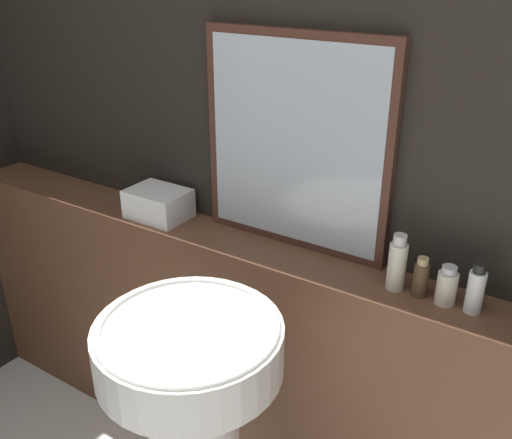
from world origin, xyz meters
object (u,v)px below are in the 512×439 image
(shampoo_bottle, at_px, (397,264))
(body_wash_bottle, at_px, (476,290))
(lotion_bottle, at_px, (447,286))
(towel_stack, at_px, (158,204))
(mirror, at_px, (295,144))
(conditioner_bottle, at_px, (421,278))
(pedestal_sink, at_px, (194,421))

(shampoo_bottle, bearing_deg, body_wash_bottle, -0.00)
(shampoo_bottle, distance_m, lotion_bottle, 0.14)
(shampoo_bottle, xyz_separation_m, lotion_bottle, (0.14, 0.00, -0.02))
(towel_stack, xyz_separation_m, lotion_bottle, (1.00, 0.00, 0.00))
(lotion_bottle, bearing_deg, mirror, 170.94)
(mirror, relative_size, lotion_bottle, 5.93)
(towel_stack, distance_m, shampoo_bottle, 0.86)
(mirror, xyz_separation_m, conditioner_bottle, (0.44, -0.08, -0.27))
(mirror, xyz_separation_m, lotion_bottle, (0.51, -0.08, -0.28))
(mirror, distance_m, conditioner_bottle, 0.52)
(mirror, bearing_deg, conditioner_bottle, -10.46)
(pedestal_sink, height_order, body_wash_bottle, body_wash_bottle)
(pedestal_sink, bearing_deg, lotion_bottle, 38.62)
(mirror, distance_m, lotion_bottle, 0.59)
(mirror, distance_m, body_wash_bottle, 0.64)
(conditioner_bottle, bearing_deg, shampoo_bottle, 180.00)
(towel_stack, relative_size, shampoo_bottle, 1.26)
(pedestal_sink, distance_m, mirror, 0.84)
(mirror, height_order, conditioner_bottle, mirror)
(pedestal_sink, xyz_separation_m, conditioner_bottle, (0.46, 0.42, 0.40))
(towel_stack, bearing_deg, conditioner_bottle, 0.00)
(body_wash_bottle, bearing_deg, pedestal_sink, -144.86)
(mirror, bearing_deg, lotion_bottle, -9.06)
(mirror, relative_size, body_wash_bottle, 4.64)
(body_wash_bottle, bearing_deg, lotion_bottle, 180.00)
(shampoo_bottle, distance_m, body_wash_bottle, 0.21)
(lotion_bottle, distance_m, body_wash_bottle, 0.07)
(towel_stack, bearing_deg, shampoo_bottle, 0.00)
(towel_stack, height_order, body_wash_bottle, body_wash_bottle)
(mirror, relative_size, shampoo_bottle, 3.99)
(towel_stack, height_order, shampoo_bottle, shampoo_bottle)
(pedestal_sink, bearing_deg, mirror, 87.84)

